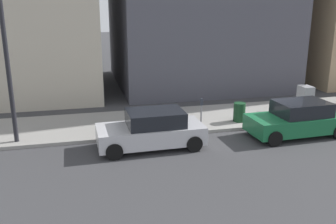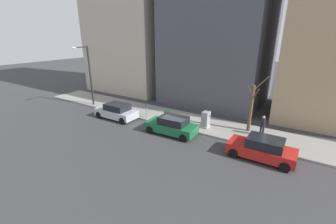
{
  "view_description": "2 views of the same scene",
  "coord_description": "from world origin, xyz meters",
  "px_view_note": "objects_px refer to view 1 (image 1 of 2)",
  "views": [
    {
      "loc": [
        -14.8,
        8.22,
        5.61
      ],
      "look_at": [
        0.99,
        4.39,
        0.82
      ],
      "focal_mm": 40.0,
      "sensor_mm": 36.0,
      "label": 1
    },
    {
      "loc": [
        -15.61,
        -9.84,
        7.84
      ],
      "look_at": [
        1.2,
        1.01,
        0.87
      ],
      "focal_mm": 24.0,
      "sensor_mm": 36.0,
      "label": 2
    }
  ],
  "objects_px": {
    "utility_box": "(305,100)",
    "streetlamp": "(4,47)",
    "parking_meter": "(201,110)",
    "trash_bin": "(239,112)",
    "parked_car_green": "(298,119)",
    "parked_car_silver": "(152,130)"
  },
  "relations": [
    {
      "from": "utility_box",
      "to": "streetlamp",
      "type": "height_order",
      "value": "streetlamp"
    },
    {
      "from": "parking_meter",
      "to": "trash_bin",
      "type": "relative_size",
      "value": 1.5
    },
    {
      "from": "streetlamp",
      "to": "parked_car_green",
      "type": "bearing_deg",
      "value": -96.89
    },
    {
      "from": "parking_meter",
      "to": "trash_bin",
      "type": "bearing_deg",
      "value": -77.65
    },
    {
      "from": "parked_car_green",
      "to": "trash_bin",
      "type": "height_order",
      "value": "parked_car_green"
    },
    {
      "from": "parked_car_silver",
      "to": "streetlamp",
      "type": "height_order",
      "value": "streetlamp"
    },
    {
      "from": "parking_meter",
      "to": "streetlamp",
      "type": "height_order",
      "value": "streetlamp"
    },
    {
      "from": "streetlamp",
      "to": "utility_box",
      "type": "bearing_deg",
      "value": -85.73
    },
    {
      "from": "utility_box",
      "to": "streetlamp",
      "type": "relative_size",
      "value": 0.22
    },
    {
      "from": "parked_car_green",
      "to": "parking_meter",
      "type": "distance_m",
      "value": 4.18
    },
    {
      "from": "parked_car_green",
      "to": "utility_box",
      "type": "relative_size",
      "value": 2.98
    },
    {
      "from": "utility_box",
      "to": "parking_meter",
      "type": "bearing_deg",
      "value": 98.37
    },
    {
      "from": "trash_bin",
      "to": "streetlamp",
      "type": "bearing_deg",
      "value": 93.56
    },
    {
      "from": "parked_car_green",
      "to": "parked_car_silver",
      "type": "height_order",
      "value": "same"
    },
    {
      "from": "parked_car_green",
      "to": "utility_box",
      "type": "xyz_separation_m",
      "value": [
        2.43,
        -1.92,
        0.11
      ]
    },
    {
      "from": "parking_meter",
      "to": "utility_box",
      "type": "height_order",
      "value": "utility_box"
    },
    {
      "from": "parking_meter",
      "to": "trash_bin",
      "type": "height_order",
      "value": "parking_meter"
    },
    {
      "from": "utility_box",
      "to": "parked_car_green",
      "type": "bearing_deg",
      "value": 141.7
    },
    {
      "from": "streetlamp",
      "to": "parked_car_silver",
      "type": "bearing_deg",
      "value": -103.79
    },
    {
      "from": "parked_car_silver",
      "to": "parked_car_green",
      "type": "bearing_deg",
      "value": -92.02
    },
    {
      "from": "parked_car_silver",
      "to": "parking_meter",
      "type": "distance_m",
      "value": 2.96
    },
    {
      "from": "parking_meter",
      "to": "utility_box",
      "type": "relative_size",
      "value": 0.94
    }
  ]
}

